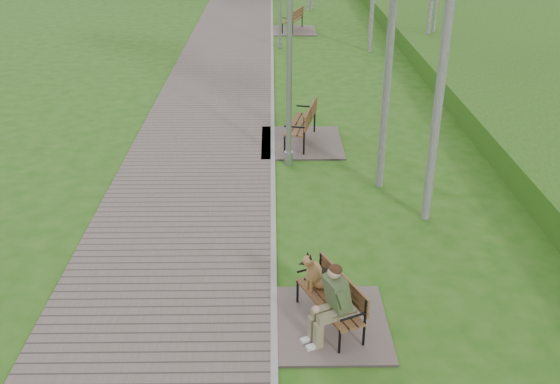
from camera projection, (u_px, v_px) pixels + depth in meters
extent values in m
plane|color=#265C12|center=(273.00, 217.00, 12.16)|extent=(120.00, 120.00, 0.00)
cube|color=#75645F|center=(237.00, 14.00, 31.42)|extent=(3.50, 67.00, 0.04)
cube|color=#999993|center=(272.00, 13.00, 31.44)|extent=(0.10, 67.00, 0.05)
cube|color=#4E7C29|center=(519.00, 19.00, 30.24)|extent=(14.00, 70.00, 1.60)
cube|color=#75645F|center=(331.00, 323.00, 9.18)|extent=(1.66, 1.84, 0.04)
cube|color=brown|center=(329.00, 302.00, 9.01)|extent=(0.94, 1.43, 0.04)
cube|color=brown|center=(343.00, 284.00, 8.98)|extent=(0.60, 1.28, 0.30)
cube|color=#75645F|center=(302.00, 142.00, 15.66)|extent=(2.01, 2.23, 0.04)
cube|color=brown|center=(300.00, 124.00, 15.45)|extent=(0.86, 1.75, 0.04)
cube|color=brown|center=(311.00, 113.00, 15.26)|extent=(0.42, 1.64, 0.37)
cube|color=#75645F|center=(293.00, 31.00, 27.74)|extent=(1.97, 2.19, 0.04)
cube|color=brown|center=(292.00, 20.00, 27.53)|extent=(0.98, 1.72, 0.04)
cube|color=brown|center=(298.00, 13.00, 27.33)|extent=(0.55, 1.58, 0.36)
cylinder|color=gray|center=(289.00, 158.00, 14.42)|extent=(0.21, 0.21, 0.31)
cylinder|color=gray|center=(289.00, 52.00, 13.33)|extent=(0.13, 0.13, 5.22)
cylinder|color=gray|center=(280.00, 45.00, 24.73)|extent=(0.18, 0.18, 0.27)
cylinder|color=silver|center=(450.00, 3.00, 10.34)|extent=(0.16, 0.16, 8.13)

